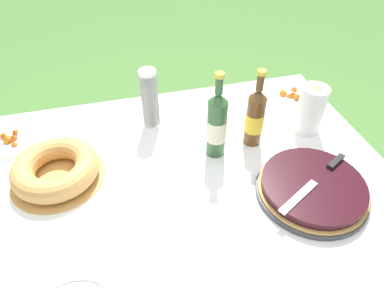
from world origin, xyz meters
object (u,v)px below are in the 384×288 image
at_px(bundt_cake, 56,169).
at_px(cup_stack, 150,99).
at_px(cider_bottle_green, 217,125).
at_px(cider_bottle_amber, 255,117).
at_px(snack_plate_right, 291,96).
at_px(berry_tart, 312,188).
at_px(paper_towel_roll, 311,110).
at_px(serving_knife, 319,177).
at_px(snack_plate_near, 9,141).

distance_m(bundt_cake, cup_stack, 0.46).
height_order(cider_bottle_green, cider_bottle_amber, cider_bottle_green).
bearing_deg(snack_plate_right, cider_bottle_green, -149.62).
relative_size(berry_tart, paper_towel_roll, 1.84).
bearing_deg(cup_stack, cider_bottle_green, -47.95).
bearing_deg(paper_towel_roll, berry_tart, -115.57).
relative_size(serving_knife, snack_plate_near, 1.56).
height_order(cider_bottle_green, snack_plate_near, cider_bottle_green).
distance_m(serving_knife, cup_stack, 0.72).
xyz_separation_m(berry_tart, cider_bottle_green, (-0.26, 0.29, 0.11)).
bearing_deg(serving_knife, cider_bottle_amber, -96.67).
bearing_deg(cider_bottle_green, cider_bottle_amber, 8.34).
height_order(serving_knife, bundt_cake, bundt_cake).
xyz_separation_m(cider_bottle_green, paper_towel_roll, (0.42, 0.04, -0.03)).
xyz_separation_m(bundt_cake, cup_stack, (0.39, 0.23, 0.09)).
height_order(berry_tart, bundt_cake, bundt_cake).
height_order(cup_stack, snack_plate_right, cup_stack).
bearing_deg(cider_bottle_amber, paper_towel_roll, 3.46).
distance_m(snack_plate_near, paper_towel_roll, 1.25).
xyz_separation_m(cup_stack, paper_towel_roll, (0.63, -0.20, -0.03)).
distance_m(cider_bottle_green, snack_plate_near, 0.85).
xyz_separation_m(cider_bottle_green, snack_plate_right, (0.47, 0.28, -0.13)).
distance_m(cider_bottle_green, snack_plate_right, 0.56).
height_order(serving_knife, cup_stack, cup_stack).
xyz_separation_m(cup_stack, cider_bottle_green, (0.21, -0.24, 0.00)).
bearing_deg(snack_plate_right, cup_stack, -176.75).
bearing_deg(cider_bottle_amber, cider_bottle_green, -171.66).
bearing_deg(cup_stack, cider_bottle_amber, -29.38).
height_order(cider_bottle_green, snack_plate_right, cider_bottle_green).
xyz_separation_m(berry_tart, cup_stack, (-0.47, 0.53, 0.10)).
height_order(berry_tart, snack_plate_right, berry_tart).
bearing_deg(serving_knife, cider_bottle_green, -72.72).
distance_m(bundt_cake, cider_bottle_green, 0.61).
xyz_separation_m(serving_knife, bundt_cake, (-0.89, 0.29, -0.02)).
bearing_deg(snack_plate_near, paper_towel_roll, -10.29).
bearing_deg(bundt_cake, cup_stack, 30.51).
relative_size(serving_knife, cider_bottle_amber, 1.04).
xyz_separation_m(cup_stack, snack_plate_right, (0.69, 0.04, -0.12)).
bearing_deg(serving_knife, paper_towel_roll, -141.33).
height_order(bundt_cake, snack_plate_near, bundt_cake).
relative_size(serving_knife, cider_bottle_green, 0.96).
height_order(bundt_cake, paper_towel_roll, paper_towel_roll).
bearing_deg(bundt_cake, berry_tart, -19.28).
distance_m(cup_stack, snack_plate_near, 0.60).
distance_m(serving_knife, snack_plate_right, 0.59).
bearing_deg(snack_plate_right, paper_towel_roll, -102.53).
bearing_deg(berry_tart, bundt_cake, 160.72).
relative_size(cider_bottle_amber, paper_towel_roll, 1.57).
distance_m(serving_knife, cider_bottle_green, 0.41).
relative_size(serving_knife, paper_towel_roll, 1.62).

